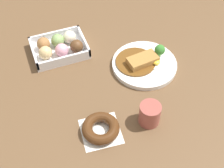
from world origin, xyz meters
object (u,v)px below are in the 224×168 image
(curry_plate, at_px, (144,63))
(coffee_mug, at_px, (149,114))
(donut_box, at_px, (59,47))
(chocolate_ring_donut, at_px, (101,128))

(curry_plate, xyz_separation_m, coffee_mug, (0.09, 0.23, 0.02))
(donut_box, relative_size, coffee_mug, 2.71)
(coffee_mug, bearing_deg, curry_plate, -111.18)
(donut_box, relative_size, chocolate_ring_donut, 1.55)
(curry_plate, xyz_separation_m, donut_box, (0.28, -0.19, 0.01))
(chocolate_ring_donut, distance_m, coffee_mug, 0.16)
(donut_box, xyz_separation_m, chocolate_ring_donut, (-0.03, 0.40, -0.01))
(curry_plate, distance_m, coffee_mug, 0.25)
(curry_plate, height_order, donut_box, curry_plate)
(curry_plate, height_order, chocolate_ring_donut, curry_plate)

